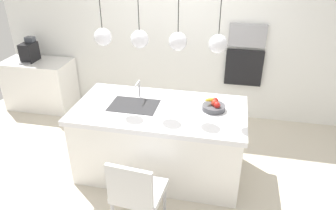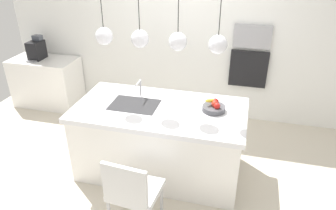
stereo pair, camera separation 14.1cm
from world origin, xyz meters
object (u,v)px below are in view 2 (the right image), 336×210
(chair_near, at_px, (132,190))
(oven, at_px, (248,69))
(coffee_machine, at_px, (36,50))
(microwave, at_px, (252,36))
(fruit_bowl, at_px, (214,107))

(chair_near, bearing_deg, oven, 69.11)
(coffee_machine, bearing_deg, microwave, 4.94)
(fruit_bowl, bearing_deg, microwave, 77.12)
(oven, distance_m, chair_near, 2.74)
(coffee_machine, bearing_deg, fruit_bowl, -21.09)
(microwave, xyz_separation_m, oven, (0.00, 0.00, -0.50))
(microwave, distance_m, chair_near, 2.85)
(fruit_bowl, distance_m, coffee_machine, 3.32)
(coffee_machine, xyz_separation_m, microwave, (3.44, 0.30, 0.38))
(chair_near, bearing_deg, coffee_machine, 137.91)
(coffee_machine, distance_m, oven, 3.46)
(microwave, bearing_deg, fruit_bowl, -102.88)
(coffee_machine, distance_m, microwave, 3.47)
(microwave, relative_size, chair_near, 0.62)
(microwave, xyz_separation_m, chair_near, (-0.97, -2.53, -0.88))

